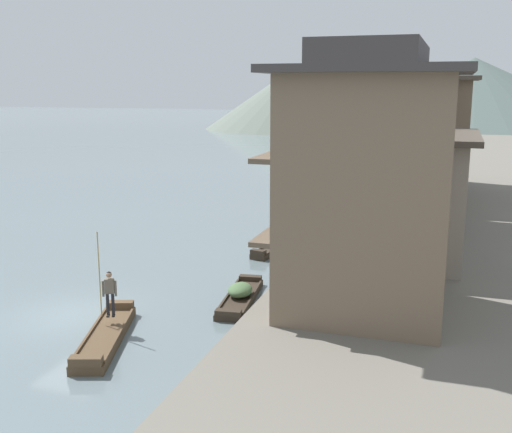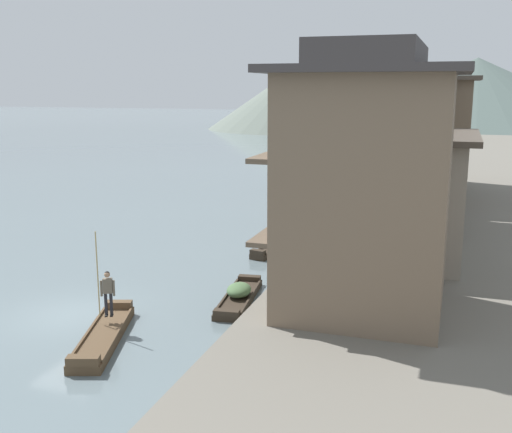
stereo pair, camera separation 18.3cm
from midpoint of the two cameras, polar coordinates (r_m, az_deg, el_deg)
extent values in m
plane|color=slate|center=(24.09, -16.96, -8.79)|extent=(400.00, 400.00, 0.00)
cube|color=#6B665B|center=(49.00, 20.87, 1.98)|extent=(18.00, 110.00, 0.94)
cube|color=brown|center=(21.37, -14.13, -10.91)|extent=(2.60, 5.11, 0.30)
cube|color=brown|center=(19.17, -15.88, -12.85)|extent=(1.03, 0.65, 0.27)
cube|color=brown|center=(23.41, -12.79, -8.05)|extent=(1.03, 0.65, 0.27)
cube|color=brown|center=(21.19, -12.83, -10.50)|extent=(1.49, 4.32, 0.08)
cube|color=brown|center=(21.42, -15.47, -10.39)|extent=(1.49, 4.32, 0.08)
cube|color=black|center=(21.98, -13.40, -8.98)|extent=(0.18, 0.24, 0.05)
cylinder|color=#232328|center=(21.88, -13.44, -7.93)|extent=(0.11, 0.11, 0.78)
cube|color=black|center=(22.00, -13.87, -8.99)|extent=(0.18, 0.24, 0.05)
cylinder|color=#232328|center=(21.90, -13.91, -7.94)|extent=(0.11, 0.11, 0.78)
cube|color=#665B4C|center=(21.68, -13.76, -6.32)|extent=(0.37, 0.32, 0.52)
cylinder|color=#665B4C|center=(21.62, -13.22, -6.54)|extent=(0.08, 0.08, 0.56)
cylinder|color=#665B4C|center=(21.67, -14.33, -6.55)|extent=(0.08, 0.08, 0.56)
sphere|color=#A37A5B|center=(21.56, -13.82, -5.31)|extent=(0.20, 0.20, 0.20)
sphere|color=black|center=(21.56, -13.82, -5.25)|extent=(0.18, 0.18, 0.18)
cylinder|color=tan|center=(21.49, -14.65, -5.27)|extent=(0.04, 0.04, 3.00)
cube|color=#232326|center=(67.75, 11.16, 4.83)|extent=(1.61, 4.51, 0.26)
cube|color=#232326|center=(69.76, 11.12, 5.24)|extent=(0.89, 0.49, 0.23)
cube|color=#232326|center=(65.67, 11.22, 4.82)|extent=(0.89, 0.49, 0.23)
cube|color=#232326|center=(67.71, 10.80, 4.98)|extent=(0.68, 3.89, 0.08)
cube|color=#232326|center=(67.74, 11.53, 4.96)|extent=(0.68, 3.89, 0.08)
cube|color=brown|center=(72.79, 11.43, 5.27)|extent=(1.59, 3.65, 0.18)
cube|color=brown|center=(74.37, 11.38, 5.55)|extent=(0.97, 0.51, 0.16)
cube|color=brown|center=(71.17, 11.50, 5.26)|extent=(0.97, 0.51, 0.16)
cube|color=brown|center=(72.75, 11.06, 5.39)|extent=(0.58, 3.00, 0.08)
cube|color=brown|center=(72.80, 11.81, 5.36)|extent=(0.58, 3.00, 0.08)
cube|color=#423328|center=(44.60, 7.82, 1.30)|extent=(1.28, 4.52, 0.27)
cube|color=#423328|center=(46.52, 8.53, 2.04)|extent=(0.81, 0.43, 0.24)
cube|color=#423328|center=(42.59, 7.07, 1.16)|extent=(0.81, 0.43, 0.24)
cube|color=#423328|center=(44.67, 7.34, 1.56)|extent=(0.45, 3.94, 0.08)
cube|color=#423328|center=(44.46, 8.32, 1.48)|extent=(0.45, 3.94, 0.08)
cube|color=#232326|center=(38.57, 4.70, -0.31)|extent=(0.95, 5.15, 0.27)
cube|color=#232326|center=(40.81, 5.58, 0.72)|extent=(0.75, 0.38, 0.24)
cube|color=#232326|center=(36.24, 3.72, -0.69)|extent=(0.75, 0.38, 0.24)
cube|color=#232326|center=(38.63, 4.17, -0.02)|extent=(0.20, 4.63, 0.08)
cube|color=#232326|center=(38.44, 5.23, -0.10)|extent=(0.20, 4.63, 0.08)
cube|color=#33281E|center=(24.40, -1.70, -7.70)|extent=(1.63, 4.58, 0.22)
cube|color=#33281E|center=(26.27, -0.73, -5.76)|extent=(0.99, 0.48, 0.20)
cube|color=#33281E|center=(22.42, -2.85, -8.96)|extent=(0.99, 0.48, 0.20)
cube|color=#33281E|center=(24.45, -2.82, -7.30)|extent=(0.60, 3.95, 0.08)
cube|color=#33281E|center=(24.26, -0.56, -7.44)|extent=(0.60, 3.95, 0.08)
ellipsoid|color=#4C6B42|center=(24.28, -1.70, -6.88)|extent=(1.11, 1.44, 0.52)
cube|color=#33281E|center=(31.76, 1.82, -2.97)|extent=(1.68, 4.38, 0.27)
cube|color=#33281E|center=(33.42, 3.44, -1.78)|extent=(0.80, 0.50, 0.24)
cube|color=#33281E|center=(30.00, 0.03, -3.36)|extent=(0.80, 0.50, 0.24)
cube|color=#33281E|center=(31.88, 1.23, -2.58)|extent=(0.85, 3.74, 0.08)
cube|color=#33281E|center=(31.55, 2.42, -2.75)|extent=(0.85, 3.74, 0.08)
cube|color=#232326|center=(66.21, 5.26, 4.83)|extent=(1.81, 5.13, 0.24)
cube|color=#232326|center=(68.53, 5.39, 5.27)|extent=(0.95, 0.50, 0.22)
cube|color=#232326|center=(63.84, 5.13, 4.78)|extent=(0.95, 0.50, 0.22)
cube|color=#232326|center=(66.22, 4.86, 4.98)|extent=(0.81, 4.49, 0.08)
cube|color=#232326|center=(66.16, 5.66, 4.96)|extent=(0.81, 4.49, 0.08)
ellipsoid|color=brown|center=(66.16, 5.27, 5.15)|extent=(1.09, 1.39, 0.50)
cube|color=#75604C|center=(20.41, 10.17, 1.95)|extent=(5.19, 5.20, 7.80)
cube|color=brown|center=(21.26, 2.16, -1.04)|extent=(0.70, 5.20, 0.16)
cube|color=brown|center=(20.83, 2.22, 5.94)|extent=(0.70, 5.20, 0.16)
cube|color=#3D3838|center=(20.12, 10.60, 13.30)|extent=(6.09, 6.10, 0.24)
cube|color=#3D3838|center=(20.13, 10.65, 14.63)|extent=(3.11, 6.10, 0.70)
cube|color=gray|center=(27.91, 12.82, 1.81)|extent=(5.78, 6.65, 5.20)
cube|color=gray|center=(28.37, 6.30, 2.20)|extent=(0.70, 6.65, 0.16)
cube|color=#4C4238|center=(27.57, 13.09, 7.38)|extent=(6.68, 7.55, 0.24)
cube|color=#4C4238|center=(27.54, 13.13, 8.35)|extent=(3.47, 7.55, 0.70)
cube|color=gray|center=(34.65, 12.56, 5.93)|extent=(4.01, 5.34, 7.80)
cube|color=#6E6151|center=(35.11, 8.64, 4.02)|extent=(0.70, 5.34, 0.16)
cube|color=#6E6151|center=(34.85, 8.77, 8.26)|extent=(0.70, 5.34, 0.16)
cube|color=#4C4238|center=(34.48, 12.87, 12.59)|extent=(4.91, 6.24, 0.24)
cube|color=#4C4238|center=(34.49, 12.91, 13.37)|extent=(2.40, 6.24, 0.70)
cube|color=#75604C|center=(41.42, 14.90, 6.77)|extent=(5.99, 5.75, 7.80)
cube|color=brown|center=(41.87, 10.22, 5.24)|extent=(0.70, 5.75, 0.16)
cube|color=brown|center=(41.65, 10.35, 8.80)|extent=(0.70, 5.75, 0.16)
cube|color=#4C4238|center=(41.28, 15.21, 12.33)|extent=(6.89, 6.65, 0.24)
cube|color=#4C4238|center=(41.29, 15.24, 12.98)|extent=(3.59, 6.65, 0.70)
cube|color=gray|center=(48.27, 14.94, 7.46)|extent=(5.22, 6.39, 7.80)
cube|color=#6E6151|center=(48.63, 11.35, 6.12)|extent=(0.70, 6.39, 0.16)
cube|color=#6E6151|center=(48.44, 11.48, 9.18)|extent=(0.70, 6.39, 0.16)
cube|color=#2D2D33|center=(48.14, 15.20, 12.23)|extent=(6.12, 7.29, 0.24)
cube|color=#2D2D33|center=(48.15, 15.23, 12.79)|extent=(3.13, 7.29, 0.70)
cylinder|color=#473828|center=(24.11, 2.76, -4.87)|extent=(0.20, 0.20, 0.81)
cylinder|color=#473828|center=(29.78, 5.84, -1.55)|extent=(0.20, 0.20, 0.90)
cylinder|color=#473828|center=(37.70, 8.52, 1.26)|extent=(0.20, 0.20, 0.91)
cube|color=gray|center=(93.22, 9.97, 9.10)|extent=(26.53, 2.40, 0.60)
cylinder|color=gray|center=(94.81, 5.12, 8.01)|extent=(1.80, 1.80, 3.58)
cylinder|color=gray|center=(92.55, 14.85, 7.56)|extent=(1.80, 1.80, 3.58)
cube|color=gray|center=(94.18, 10.08, 9.52)|extent=(26.53, 0.30, 0.70)
cone|color=#4C5B56|center=(134.15, 19.54, 10.80)|extent=(61.10, 61.10, 14.12)
cone|color=slate|center=(126.11, 4.38, 11.25)|extent=(39.71, 39.71, 13.45)
camera|label=1|loc=(0.09, -90.16, -0.03)|focal=42.83mm
camera|label=2|loc=(0.09, 89.84, 0.03)|focal=42.83mm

